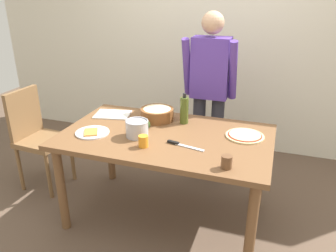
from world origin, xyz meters
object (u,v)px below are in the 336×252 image
at_px(dining_table, 166,145).
at_px(plate_with_slice, 92,132).
at_px(popcorn_bowl, 157,113).
at_px(cutting_board_white, 113,114).
at_px(pizza_raw_on_board, 245,136).
at_px(chef_knife, 181,145).
at_px(person_cook, 210,88).
at_px(steel_pot, 137,128).
at_px(chair_wooden_left, 36,133).
at_px(olive_oil_bottle, 184,110).
at_px(cup_small_brown, 227,162).
at_px(avocado, 147,125).
at_px(cup_orange, 143,141).

height_order(dining_table, plate_with_slice, plate_with_slice).
bearing_deg(plate_with_slice, popcorn_bowl, 49.04).
xyz_separation_m(plate_with_slice, cutting_board_white, (-0.04, 0.41, -0.00)).
relative_size(pizza_raw_on_board, chef_knife, 1.00).
relative_size(popcorn_bowl, chef_knife, 0.97).
height_order(person_cook, steel_pot, person_cook).
bearing_deg(chair_wooden_left, popcorn_bowl, 8.44).
bearing_deg(chair_wooden_left, person_cook, 23.95).
distance_m(chair_wooden_left, cutting_board_white, 0.79).
height_order(dining_table, steel_pot, steel_pot).
relative_size(popcorn_bowl, cutting_board_white, 0.93).
xyz_separation_m(chair_wooden_left, cutting_board_white, (0.74, 0.15, 0.23)).
xyz_separation_m(dining_table, chef_knife, (0.17, -0.15, 0.10)).
xyz_separation_m(olive_oil_bottle, steel_pot, (-0.26, -0.37, -0.05)).
bearing_deg(plate_with_slice, chef_knife, 1.40).
bearing_deg(cup_small_brown, avocado, 149.61).
bearing_deg(person_cook, dining_table, -102.60).
distance_m(popcorn_bowl, cutting_board_white, 0.41).
relative_size(dining_table, avocado, 22.86).
xyz_separation_m(cup_orange, cutting_board_white, (-0.50, 0.49, -0.04)).
bearing_deg(olive_oil_bottle, popcorn_bowl, -179.45).
xyz_separation_m(cutting_board_white, chef_knife, (0.75, -0.39, 0.00)).
height_order(steel_pot, chef_knife, steel_pot).
height_order(pizza_raw_on_board, steel_pot, steel_pot).
relative_size(popcorn_bowl, steel_pot, 1.61).
height_order(dining_table, cup_orange, cup_orange).
bearing_deg(avocado, plate_with_slice, -149.26).
relative_size(chair_wooden_left, pizza_raw_on_board, 3.29).
bearing_deg(pizza_raw_on_board, plate_with_slice, -164.17).
relative_size(chef_knife, avocado, 4.13).
bearing_deg(cup_small_brown, pizza_raw_on_board, 84.07).
height_order(cup_small_brown, avocado, cup_small_brown).
xyz_separation_m(chair_wooden_left, plate_with_slice, (0.78, -0.26, 0.23)).
xyz_separation_m(dining_table, popcorn_bowl, (-0.17, 0.27, 0.15)).
distance_m(cup_orange, cup_small_brown, 0.62).
bearing_deg(cutting_board_white, person_cook, 34.44).
distance_m(steel_pot, cutting_board_white, 0.52).
bearing_deg(cup_orange, steel_pot, 127.20).
distance_m(chair_wooden_left, avocado, 1.17).
bearing_deg(cutting_board_white, pizza_raw_on_board, -4.41).
bearing_deg(chef_knife, avocado, 149.71).
distance_m(dining_table, pizza_raw_on_board, 0.61).
bearing_deg(chef_knife, pizza_raw_on_board, 36.08).
height_order(cup_small_brown, cutting_board_white, cup_small_brown).
xyz_separation_m(cup_orange, avocado, (-0.10, 0.30, -0.01)).
height_order(chair_wooden_left, cutting_board_white, chair_wooden_left).
bearing_deg(cup_orange, olive_oil_bottle, 74.09).
bearing_deg(chair_wooden_left, cutting_board_white, 11.27).
relative_size(plate_with_slice, popcorn_bowl, 0.93).
bearing_deg(person_cook, popcorn_bowl, -124.71).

